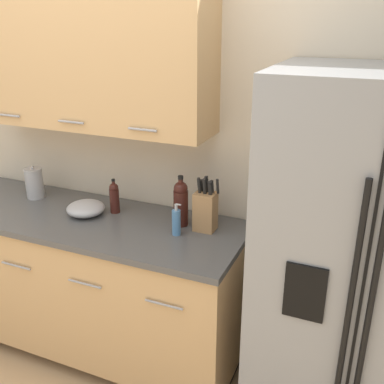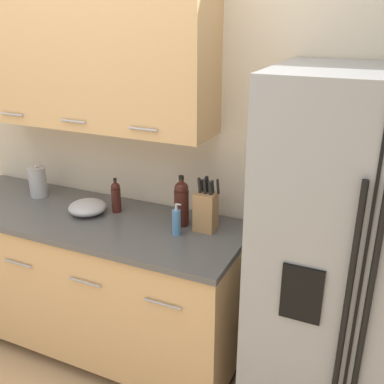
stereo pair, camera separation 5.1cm
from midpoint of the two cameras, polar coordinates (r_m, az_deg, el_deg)
The scene contains 9 objects.
wall_back at distance 2.73m, azimuth -9.71°, elevation 9.52°, with size 10.00×0.39×2.60m.
counter_unit at distance 2.90m, azimuth -12.29°, elevation -10.94°, with size 1.92×0.64×0.93m.
refrigerator at distance 2.17m, azimuth 21.45°, elevation -10.39°, with size 0.91×0.73×1.82m.
knife_block at distance 2.38m, azimuth 2.38°, elevation -2.27°, with size 0.12×0.10×0.30m.
wine_bottle at distance 2.43m, azimuth -0.74°, elevation -1.32°, with size 0.08×0.08×0.28m.
soap_dispenser at distance 2.35m, azimuth -1.37°, elevation -3.80°, with size 0.05×0.05×0.18m.
oil_bottle at distance 2.64m, azimuth -9.09°, elevation -0.56°, with size 0.06×0.06×0.21m.
steel_canister at distance 2.99m, azimuth -18.53°, elevation 1.25°, with size 0.11×0.11×0.21m.
mixing_bowl at distance 2.66m, azimuth -12.60°, elevation -1.92°, with size 0.22×0.22×0.08m.
Camera 2 is at (1.52, -0.88, 2.01)m, focal length 42.00 mm.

